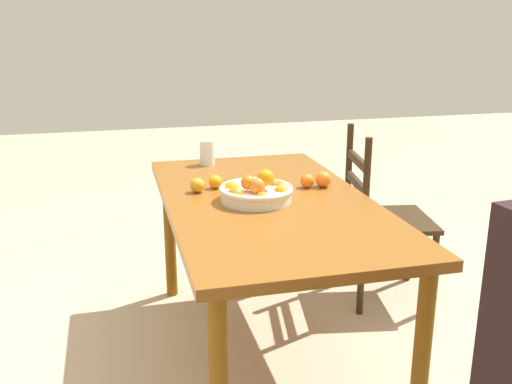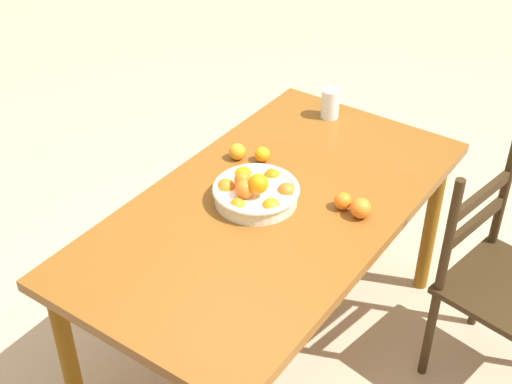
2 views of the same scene
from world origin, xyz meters
name	(u,v)px [view 1 (image 1 of 2)]	position (x,y,z in m)	size (l,w,h in m)	color
ground_plane	(267,354)	(0.00, 0.00, 0.00)	(12.00, 12.00, 0.00)	tan
dining_table	(268,217)	(0.00, 0.00, 0.68)	(1.60, 0.87, 0.76)	brown
chair_near_window	(382,220)	(-0.42, 0.76, 0.45)	(0.51, 0.51, 0.95)	#302110
fruit_bowl	(256,192)	(0.02, -0.06, 0.80)	(0.32, 0.32, 0.14)	white
orange_loose_0	(307,181)	(-0.12, 0.22, 0.79)	(0.06, 0.06, 0.06)	orange
orange_loose_1	(323,179)	(-0.11, 0.30, 0.80)	(0.07, 0.07, 0.07)	orange
orange_loose_2	(197,185)	(-0.17, -0.28, 0.79)	(0.07, 0.07, 0.07)	orange
orange_loose_3	(215,182)	(-0.21, -0.19, 0.79)	(0.06, 0.06, 0.06)	orange
drinking_glass	(207,153)	(-0.67, -0.15, 0.83)	(0.08, 0.08, 0.13)	silver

